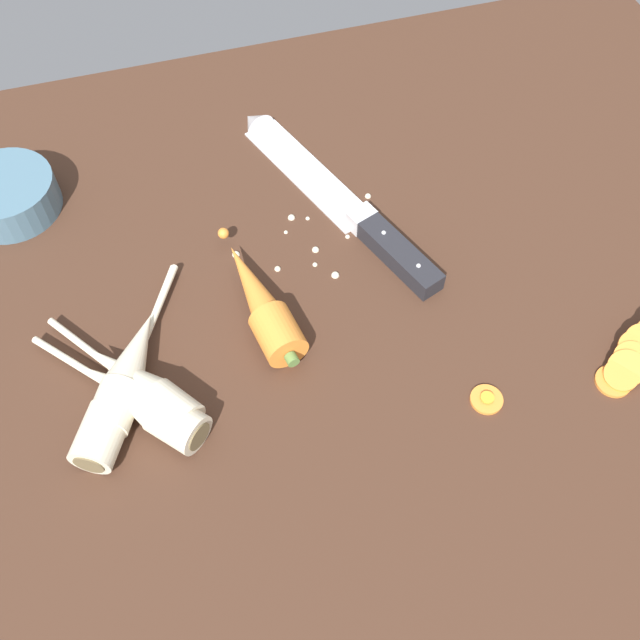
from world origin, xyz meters
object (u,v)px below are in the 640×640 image
(parsnip_mid_left, at_px, (141,387))
(parsnip_mid_right, at_px, (120,390))
(carrot_slice_stack, at_px, (635,354))
(carrot_slice_stray_near, at_px, (487,399))
(prep_bowl, at_px, (7,194))
(chefs_knife, at_px, (329,191))
(whole_carrot, at_px, (261,303))
(parsnip_front, at_px, (130,369))
(parsnip_back, at_px, (141,401))

(parsnip_mid_left, height_order, parsnip_mid_right, same)
(parsnip_mid_left, xyz_separation_m, carrot_slice_stack, (0.46, -0.10, -0.01))
(carrot_slice_stray_near, bearing_deg, prep_bowl, 137.53)
(chefs_knife, bearing_deg, whole_carrot, -129.19)
(parsnip_mid_left, relative_size, parsnip_mid_right, 0.80)
(parsnip_front, relative_size, prep_bowl, 1.66)
(parsnip_mid_left, bearing_deg, carrot_slice_stray_near, -17.24)
(parsnip_front, relative_size, parsnip_mid_left, 1.07)
(prep_bowl, bearing_deg, parsnip_back, -70.86)
(chefs_knife, distance_m, prep_bowl, 0.36)
(parsnip_mid_right, bearing_deg, parsnip_mid_left, -5.08)
(whole_carrot, bearing_deg, chefs_knife, 50.81)
(parsnip_front, bearing_deg, prep_bowl, 110.57)
(carrot_slice_stack, height_order, carrot_slice_stray_near, carrot_slice_stack)
(chefs_knife, relative_size, parsnip_mid_right, 1.58)
(parsnip_front, distance_m, parsnip_back, 0.04)
(chefs_knife, relative_size, whole_carrot, 1.83)
(parsnip_mid_right, height_order, prep_bowl, same)
(parsnip_front, bearing_deg, carrot_slice_stray_near, -20.38)
(chefs_knife, xyz_separation_m, carrot_slice_stray_near, (0.06, -0.30, -0.00))
(whole_carrot, height_order, parsnip_back, whole_carrot)
(parsnip_front, relative_size, carrot_slice_stack, 1.90)
(parsnip_front, distance_m, carrot_slice_stray_near, 0.34)
(parsnip_mid_right, bearing_deg, parsnip_front, 59.50)
(parsnip_back, bearing_deg, parsnip_mid_left, 82.17)
(parsnip_back, xyz_separation_m, carrot_slice_stack, (0.46, -0.08, -0.01))
(whole_carrot, distance_m, carrot_slice_stack, 0.37)
(chefs_knife, xyz_separation_m, parsnip_mid_left, (-0.24, -0.20, 0.01))
(parsnip_front, xyz_separation_m, carrot_slice_stack, (0.47, -0.12, -0.01))
(chefs_knife, relative_size, parsnip_front, 1.85)
(whole_carrot, height_order, parsnip_front, whole_carrot)
(parsnip_mid_left, distance_m, carrot_slice_stray_near, 0.32)
(carrot_slice_stray_near, xyz_separation_m, prep_bowl, (-0.41, 0.38, 0.02))
(prep_bowl, bearing_deg, parsnip_mid_left, -69.53)
(carrot_slice_stray_near, bearing_deg, whole_carrot, 138.99)
(parsnip_mid_right, height_order, carrot_slice_stray_near, parsnip_mid_right)
(chefs_knife, xyz_separation_m, whole_carrot, (-0.11, -0.14, 0.01))
(chefs_knife, distance_m, carrot_slice_stack, 0.37)
(parsnip_back, height_order, carrot_slice_stack, parsnip_back)
(whole_carrot, xyz_separation_m, parsnip_mid_left, (-0.13, -0.06, -0.00))
(carrot_slice_stack, bearing_deg, parsnip_back, 170.16)
(parsnip_mid_right, distance_m, carrot_slice_stray_near, 0.34)
(carrot_slice_stack, xyz_separation_m, prep_bowl, (-0.57, 0.38, 0.01))
(parsnip_back, distance_m, carrot_slice_stray_near, 0.32)
(parsnip_front, bearing_deg, whole_carrot, 15.56)
(chefs_knife, relative_size, prep_bowl, 3.06)
(parsnip_mid_right, relative_size, prep_bowl, 1.93)
(whole_carrot, relative_size, parsnip_back, 1.09)
(parsnip_front, xyz_separation_m, parsnip_mid_right, (-0.01, -0.02, -0.00))
(parsnip_mid_left, distance_m, parsnip_back, 0.02)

